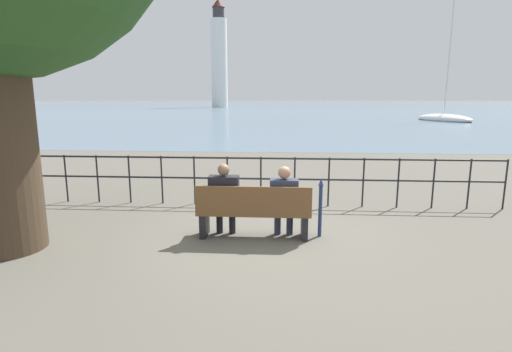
# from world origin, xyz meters

# --- Properties ---
(ground_plane) EXTENTS (1000.00, 1000.00, 0.00)m
(ground_plane) POSITION_xyz_m (0.00, 0.00, 0.00)
(ground_plane) COLOR #605B51
(harbor_water) EXTENTS (600.00, 300.00, 0.01)m
(harbor_water) POSITION_xyz_m (0.00, 160.59, 0.00)
(harbor_water) COLOR slate
(harbor_water) RESTS_ON ground_plane
(park_bench) EXTENTS (1.86, 0.45, 0.90)m
(park_bench) POSITION_xyz_m (0.00, -0.06, 0.44)
(park_bench) COLOR brown
(park_bench) RESTS_ON ground_plane
(seated_person_left) EXTENTS (0.49, 0.35, 1.23)m
(seated_person_left) POSITION_xyz_m (-0.49, 0.01, 0.68)
(seated_person_left) COLOR black
(seated_person_left) RESTS_ON ground_plane
(seated_person_right) EXTENTS (0.45, 0.35, 1.20)m
(seated_person_right) POSITION_xyz_m (0.49, 0.01, 0.66)
(seated_person_right) COLOR #2D3347
(seated_person_right) RESTS_ON ground_plane
(promenade_railing) EXTENTS (10.12, 0.04, 1.05)m
(promenade_railing) POSITION_xyz_m (-0.00, 2.03, 0.69)
(promenade_railing) COLOR black
(promenade_railing) RESTS_ON ground_plane
(closed_umbrella) EXTENTS (0.09, 0.09, 0.98)m
(closed_umbrella) POSITION_xyz_m (1.09, 0.10, 0.55)
(closed_umbrella) COLOR navy
(closed_umbrella) RESTS_ON ground_plane
(sailboat_2) EXTENTS (4.83, 7.63, 12.67)m
(sailboat_2) POSITION_xyz_m (16.89, 36.15, 0.29)
(sailboat_2) COLOR white
(sailboat_2) RESTS_ON ground_plane
(harbor_lighthouse) EXTENTS (4.11, 4.11, 26.68)m
(harbor_lighthouse) POSITION_xyz_m (-16.05, 98.19, 12.41)
(harbor_lighthouse) COLOR white
(harbor_lighthouse) RESTS_ON ground_plane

